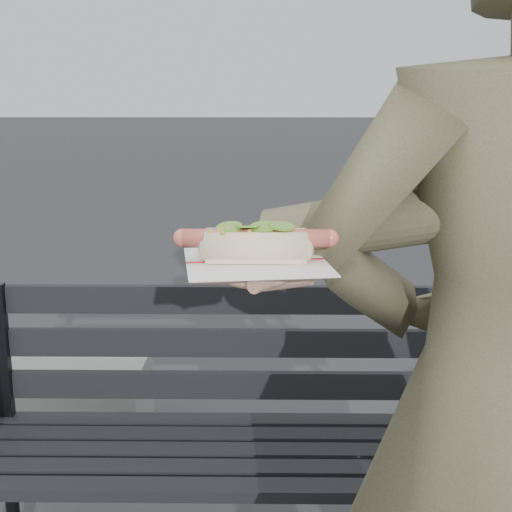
# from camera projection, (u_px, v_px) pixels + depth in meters

# --- Properties ---
(park_bench) EXTENTS (1.50, 0.44, 0.88)m
(park_bench) POSITION_uv_depth(u_px,v_px,m) (227.00, 421.00, 1.95)
(park_bench) COLOR black
(park_bench) RESTS_ON ground
(person) EXTENTS (0.72, 0.53, 1.81)m
(person) POSITION_uv_depth(u_px,v_px,m) (502.00, 416.00, 1.13)
(person) COLOR #453F2E
(person) RESTS_ON ground
(held_hotdog) EXTENTS (0.62, 0.31, 0.20)m
(held_hotdog) POSITION_uv_depth(u_px,v_px,m) (388.00, 224.00, 1.03)
(held_hotdog) COLOR #453F2E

